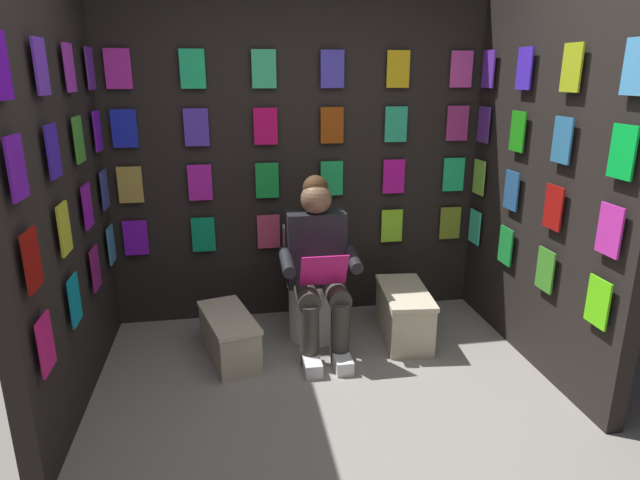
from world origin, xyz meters
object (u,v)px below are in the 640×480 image
object	(u,v)px
toilet	(313,290)
person_reading	(318,265)
comic_longbox_near	(404,314)
comic_longbox_far	(229,336)

from	to	relation	value
toilet	person_reading	world-z (taller)	person_reading
person_reading	comic_longbox_near	size ratio (longest dim) A/B	1.74
person_reading	comic_longbox_near	world-z (taller)	person_reading
comic_longbox_far	person_reading	bearing A→B (deg)	171.96
person_reading	comic_longbox_near	xyz separation A→B (m)	(-0.62, -0.01, -0.41)
person_reading	comic_longbox_far	distance (m)	0.76
person_reading	comic_longbox_near	bearing A→B (deg)	-179.55
comic_longbox_near	person_reading	bearing A→B (deg)	6.29
toilet	comic_longbox_far	bearing A→B (deg)	25.72
comic_longbox_near	comic_longbox_far	size ratio (longest dim) A/B	1.01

